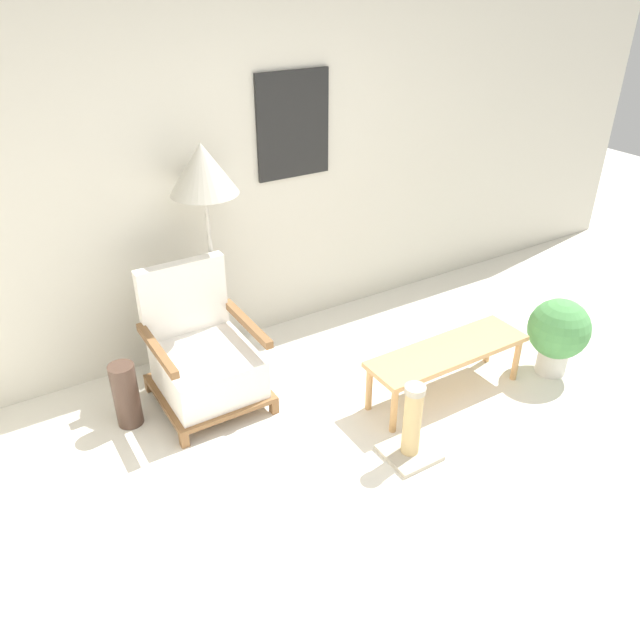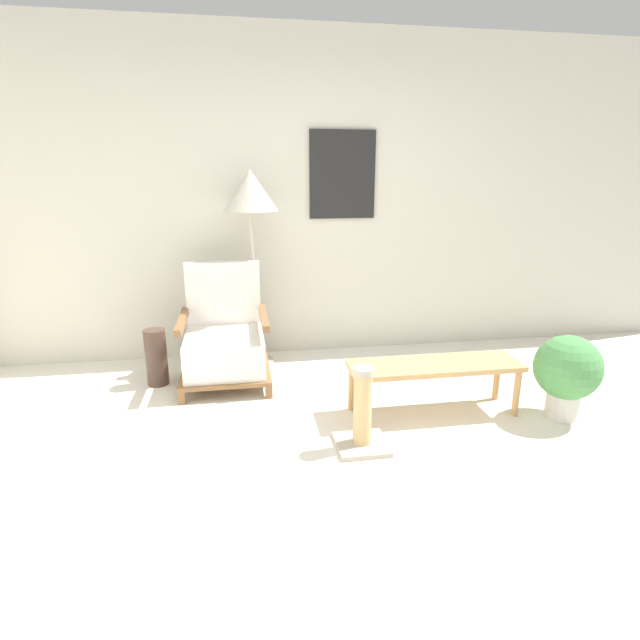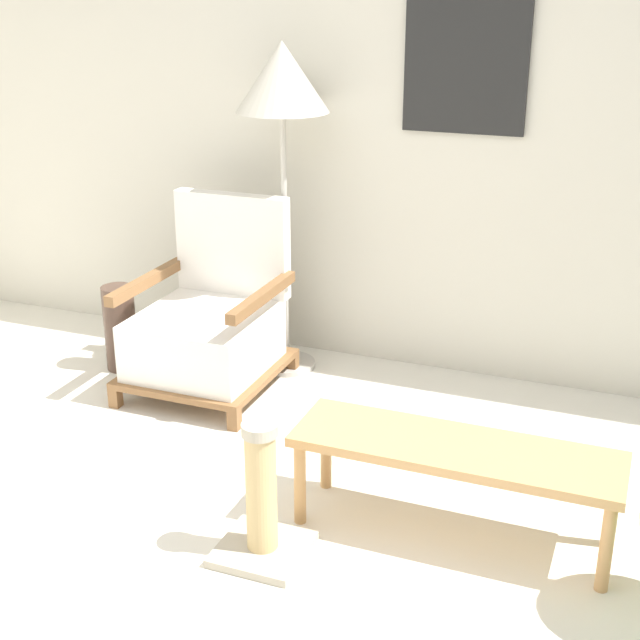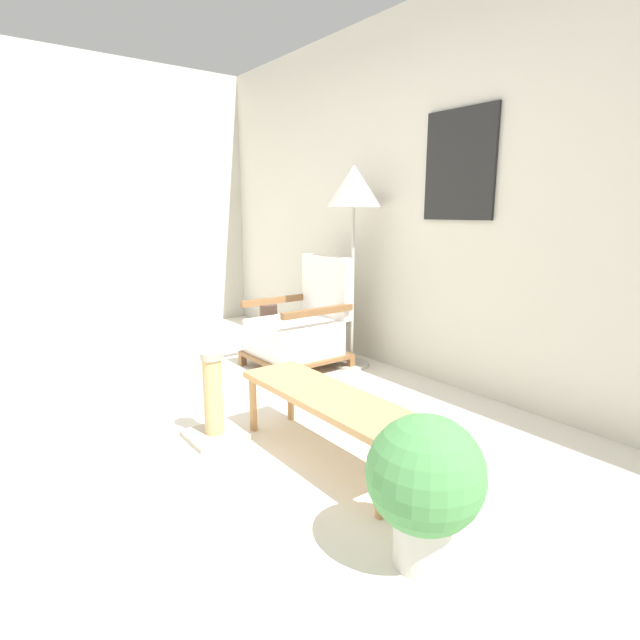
% 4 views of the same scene
% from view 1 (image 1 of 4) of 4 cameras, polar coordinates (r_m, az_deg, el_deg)
% --- Properties ---
extents(ground_plane, '(14.00, 14.00, 0.00)m').
position_cam_1_polar(ground_plane, '(3.50, 12.07, -17.70)').
color(ground_plane, silver).
extents(wall_back, '(8.00, 0.09, 2.70)m').
position_cam_1_polar(wall_back, '(4.44, -6.82, 14.32)').
color(wall_back, beige).
rests_on(wall_back, ground_plane).
extents(armchair, '(0.66, 0.70, 0.89)m').
position_cam_1_polar(armchair, '(4.10, -10.56, -3.55)').
color(armchair, brown).
rests_on(armchair, ground_plane).
extents(floor_lamp, '(0.43, 0.43, 1.60)m').
position_cam_1_polar(floor_lamp, '(4.01, -10.61, 12.61)').
color(floor_lamp, '#B7B2A8').
rests_on(floor_lamp, ground_plane).
extents(coffee_table, '(1.14, 0.34, 0.36)m').
position_cam_1_polar(coffee_table, '(4.16, 11.59, -3.12)').
color(coffee_table, tan).
rests_on(coffee_table, ground_plane).
extents(vase, '(0.16, 0.16, 0.44)m').
position_cam_1_polar(vase, '(4.06, -17.32, -6.55)').
color(vase, '#473328').
rests_on(vase, ground_plane).
extents(potted_plant, '(0.42, 0.42, 0.57)m').
position_cam_1_polar(potted_plant, '(4.58, 20.96, -1.01)').
color(potted_plant, beige).
rests_on(potted_plant, ground_plane).
extents(scratching_post, '(0.30, 0.30, 0.50)m').
position_cam_1_polar(scratching_post, '(3.71, 8.35, -9.96)').
color(scratching_post, '#B2A893').
rests_on(scratching_post, ground_plane).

